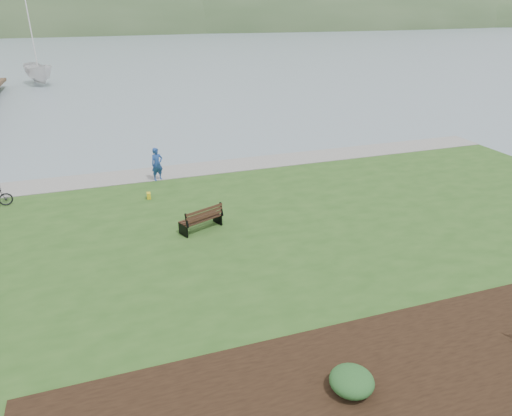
{
  "coord_description": "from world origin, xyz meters",
  "views": [
    {
      "loc": [
        -6.08,
        -16.77,
        8.74
      ],
      "look_at": [
        -0.72,
        -1.02,
        1.3
      ],
      "focal_mm": 32.0,
      "sensor_mm": 36.0,
      "label": 1
    }
  ],
  "objects": [
    {
      "name": "pannier",
      "position": [
        -4.48,
        3.55,
        0.54
      ],
      "size": [
        0.19,
        0.28,
        0.29
      ],
      "primitive_type": "cube",
      "rotation": [
        0.0,
        0.0,
        -0.05
      ],
      "color": "gold",
      "rests_on": "lawn"
    },
    {
      "name": "ground",
      "position": [
        0.0,
        0.0,
        0.0
      ],
      "size": [
        600.0,
        600.0,
        0.0
      ],
      "primitive_type": "plane",
      "color": "slate",
      "rests_on": "ground"
    },
    {
      "name": "shoreline_path",
      "position": [
        0.0,
        6.9,
        0.42
      ],
      "size": [
        34.0,
        2.2,
        0.03
      ],
      "primitive_type": "cube",
      "color": "gray",
      "rests_on": "lawn"
    },
    {
      "name": "sailboat",
      "position": [
        -12.48,
        44.36,
        0.0
      ],
      "size": [
        14.46,
        14.58,
        29.69
      ],
      "primitive_type": "imported",
      "rotation": [
        0.0,
        0.0,
        0.34
      ],
      "color": "silver",
      "rests_on": "ground"
    },
    {
      "name": "garden_bed",
      "position": [
        3.0,
        -9.8,
        0.42
      ],
      "size": [
        24.0,
        4.4,
        0.04
      ],
      "primitive_type": "cube",
      "color": "black",
      "rests_on": "lawn"
    },
    {
      "name": "park_bench",
      "position": [
        -2.82,
        -0.49,
        0.93
      ],
      "size": [
        1.86,
        1.3,
        1.07
      ],
      "rotation": [
        0.0,
        0.0,
        0.39
      ],
      "color": "black",
      "rests_on": "lawn"
    },
    {
      "name": "shrub_0",
      "position": [
        -1.36,
        -9.86,
        0.7
      ],
      "size": [
        1.06,
        1.06,
        0.53
      ],
      "primitive_type": "ellipsoid",
      "color": "#1E4C21",
      "rests_on": "garden_bed"
    },
    {
      "name": "person",
      "position": [
        -3.72,
        5.91,
        1.41
      ],
      "size": [
        0.86,
        0.72,
        2.02
      ],
      "primitive_type": "imported",
      "rotation": [
        0.0,
        0.0,
        0.34
      ],
      "color": "navy",
      "rests_on": "lawn"
    },
    {
      "name": "lawn",
      "position": [
        0.0,
        -2.0,
        0.2
      ],
      "size": [
        34.0,
        20.0,
        0.4
      ],
      "primitive_type": "cube",
      "color": "#284E1B",
      "rests_on": "ground"
    },
    {
      "name": "far_hillside",
      "position": [
        20.0,
        170.0,
        0.0
      ],
      "size": [
        580.0,
        80.0,
        38.0
      ],
      "primitive_type": null,
      "color": "#37522E",
      "rests_on": "ground"
    }
  ]
}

